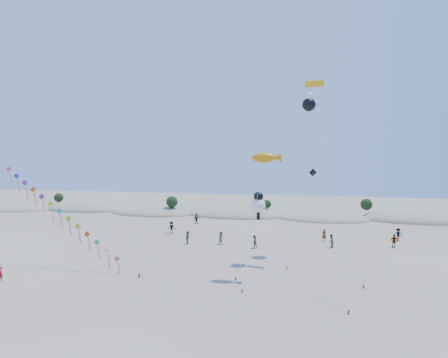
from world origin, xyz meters
The scene contains 9 objects.
ground centered at (0.00, 0.00, 0.00)m, with size 160.00×160.00×0.00m, color #85745C.
dune_ridge centered at (1.06, 45.14, 0.11)m, with size 145.30×11.49×5.57m.
kite_train centered at (-20.30, 11.96, 9.87)m, with size 32.02×7.04×19.61m.
fish_kite centered at (8.36, 11.34, 11.41)m, with size 3.09×5.61×11.94m.
cartoon_kite_low centered at (7.23, 15.23, 6.46)m, with size 2.34×6.88×7.74m.
cartoon_kite_high centered at (12.56, 21.37, 17.73)m, with size 3.25×8.67×19.03m.
parafoil_kite centered at (13.07, 17.84, 18.92)m, with size 3.14×15.20×19.83m.
dark_kite centered at (14.34, 19.37, 6.77)m, with size 4.38×14.26×9.93m.
beachgoers centered at (6.34, 26.55, 0.84)m, with size 32.81×15.45×1.76m.
Camera 1 is at (10.98, -24.54, 11.95)m, focal length 30.00 mm.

